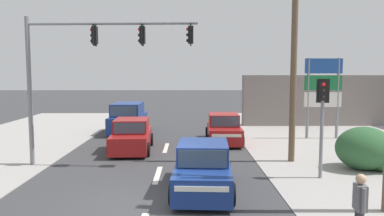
{
  "coord_description": "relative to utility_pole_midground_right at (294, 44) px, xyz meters",
  "views": [
    {
      "loc": [
        1.17,
        -10.56,
        3.78
      ],
      "look_at": [
        1.28,
        4.0,
        2.4
      ],
      "focal_mm": 35.0,
      "sensor_mm": 36.0,
      "label": 1
    }
  ],
  "objects": [
    {
      "name": "ground_plane",
      "position": [
        -5.52,
        -5.04,
        -4.96
      ],
      "size": [
        140.0,
        140.0,
        0.0
      ],
      "primitive_type": "plane",
      "color": "#3A3A3D"
    },
    {
      "name": "shopfront_wall_far",
      "position": [
        5.48,
        10.96,
        -3.16
      ],
      "size": [
        12.0,
        1.0,
        3.6
      ],
      "primitive_type": "cube",
      "color": "gray",
      "rests_on": "ground"
    },
    {
      "name": "roadside_bush",
      "position": [
        2.58,
        -1.36,
        -4.17
      ],
      "size": [
        2.3,
        1.97,
        1.68
      ],
      "color": "#2D5B33",
      "rests_on": "ground"
    },
    {
      "name": "lane_dash_mid",
      "position": [
        -5.52,
        -2.04,
        -4.96
      ],
      "size": [
        0.2,
        2.4,
        0.01
      ],
      "primitive_type": "cube",
      "color": "silver",
      "rests_on": "ground"
    },
    {
      "name": "pedestrian_at_kerb",
      "position": [
        -0.69,
        -7.85,
        -4.04
      ],
      "size": [
        0.27,
        0.56,
        1.63
      ],
      "color": "#333338",
      "rests_on": "ground"
    },
    {
      "name": "pedestal_signal_right_kerb",
      "position": [
        0.34,
        -2.55,
        -2.55
      ],
      "size": [
        0.44,
        0.31,
        3.56
      ],
      "color": "slate",
      "rests_on": "ground"
    },
    {
      "name": "suv_kerbside_parked",
      "position": [
        -8.19,
        7.75,
        -4.08
      ],
      "size": [
        2.11,
        4.56,
        1.9
      ],
      "color": "navy",
      "rests_on": "ground"
    },
    {
      "name": "sedan_receding_far",
      "position": [
        -7.13,
        2.3,
        -4.26
      ],
      "size": [
        2.03,
        4.3,
        1.56
      ],
      "color": "maroon",
      "rests_on": "ground"
    },
    {
      "name": "sedan_oncoming_mid",
      "position": [
        -2.48,
        4.46,
        -4.26
      ],
      "size": [
        1.96,
        4.27,
        1.56
      ],
      "color": "maroon",
      "rests_on": "ground"
    },
    {
      "name": "utility_pole_midground_right",
      "position": [
        0.0,
        0.0,
        0.0
      ],
      "size": [
        1.8,
        0.26,
        9.45
      ],
      "color": "brown",
      "rests_on": "ground"
    },
    {
      "name": "lane_dash_far",
      "position": [
        -5.52,
        2.96,
        -4.96
      ],
      "size": [
        0.2,
        2.4,
        0.01
      ],
      "primitive_type": "cube",
      "color": "silver",
      "rests_on": "ground"
    },
    {
      "name": "sedan_crossing_left",
      "position": [
        -3.91,
        -3.89,
        -4.26
      ],
      "size": [
        2.06,
        4.32,
        1.56
      ],
      "color": "navy",
      "rests_on": "ground"
    },
    {
      "name": "traffic_signal_mast",
      "position": [
        -8.43,
        -0.57,
        -0.61
      ],
      "size": [
        6.88,
        0.64,
        6.0
      ],
      "color": "slate",
      "rests_on": "ground"
    },
    {
      "name": "shopping_plaza_sign",
      "position": [
        3.25,
        5.54,
        -1.98
      ],
      "size": [
        2.1,
        0.16,
        4.6
      ],
      "color": "slate",
      "rests_on": "ground"
    }
  ]
}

